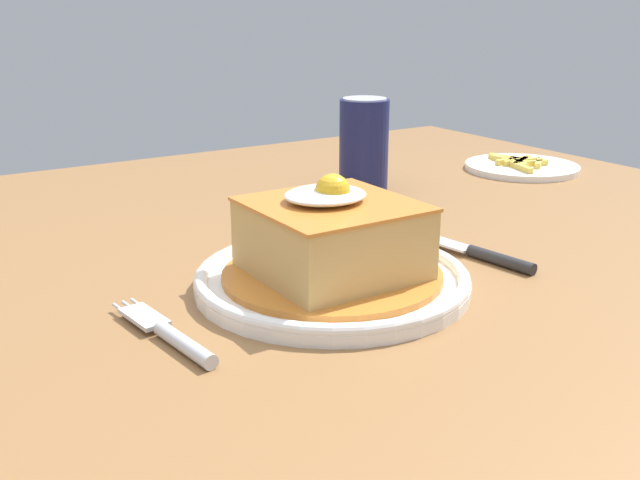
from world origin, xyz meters
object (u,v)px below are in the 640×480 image
Objects in this scene: main_plate at (332,279)px; soda_can at (364,145)px; side_plate_fries at (521,166)px; knife at (481,254)px; fork at (171,335)px.

soda_can is at bearing 49.55° from main_plate.
side_plate_fries is at bearing -6.65° from soda_can.
main_plate is 1.48× the size of knife.
main_plate is 0.57m from side_plate_fries.
soda_can reaches higher than main_plate.
knife is (0.33, 0.01, 0.00)m from fork.
knife is at bearing 1.58° from fork.
knife is at bearing -142.68° from side_plate_fries.
soda_can is 0.28m from side_plate_fries.
fork and knife have the same top height.
main_plate is 1.73× the size of fork.
soda_can is (0.40, 0.30, 0.06)m from fork.
side_plate_fries is (0.67, 0.27, -0.00)m from fork.
soda_can reaches higher than side_plate_fries.
side_plate_fries is (0.51, 0.25, -0.00)m from main_plate.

